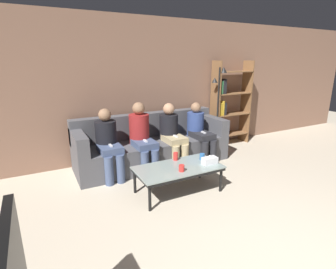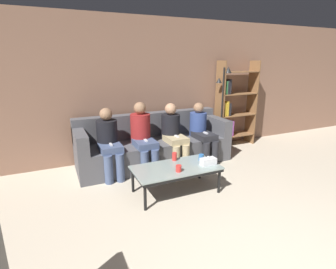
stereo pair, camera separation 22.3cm
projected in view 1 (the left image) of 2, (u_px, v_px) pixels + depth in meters
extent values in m
cube|color=#8C6651|center=(140.00, 89.00, 4.93)|extent=(12.00, 0.06, 2.60)
cube|color=#515156|center=(154.00, 152.00, 4.74)|extent=(2.74, 0.86, 0.45)
cube|color=#515156|center=(146.00, 125.00, 4.90)|extent=(2.74, 0.20, 0.44)
cube|color=#515156|center=(79.00, 142.00, 4.07)|extent=(0.18, 0.86, 0.31)
cube|color=#515156|center=(212.00, 124.00, 5.21)|extent=(0.18, 0.86, 0.31)
cube|color=#8C9E99|center=(178.00, 167.00, 3.68)|extent=(1.21, 0.63, 0.02)
cube|color=black|center=(178.00, 169.00, 3.69)|extent=(1.19, 0.62, 0.04)
cylinder|color=black|center=(150.00, 199.00, 3.26)|extent=(0.04, 0.04, 0.33)
cylinder|color=black|center=(221.00, 181.00, 3.76)|extent=(0.04, 0.04, 0.33)
cylinder|color=black|center=(135.00, 182.00, 3.72)|extent=(0.04, 0.04, 0.33)
cylinder|color=black|center=(200.00, 168.00, 4.21)|extent=(0.04, 0.04, 0.33)
cylinder|color=red|center=(182.00, 168.00, 3.51)|extent=(0.08, 0.08, 0.09)
cylinder|color=red|center=(176.00, 156.00, 3.91)|extent=(0.07, 0.07, 0.12)
cylinder|color=#3372BF|center=(202.00, 157.00, 3.93)|extent=(0.08, 0.08, 0.09)
cube|color=white|center=(210.00, 161.00, 3.77)|extent=(0.22, 0.12, 0.10)
sphere|color=white|center=(210.00, 157.00, 3.75)|extent=(0.04, 0.04, 0.04)
cube|color=brown|center=(215.00, 105.00, 5.54)|extent=(0.02, 0.32, 1.82)
cube|color=brown|center=(246.00, 102.00, 5.93)|extent=(0.02, 0.32, 1.82)
cube|color=brown|center=(229.00, 134.00, 5.92)|extent=(0.87, 0.32, 0.02)
cube|color=red|center=(217.00, 128.00, 5.72)|extent=(0.05, 0.24, 0.32)
cube|color=gold|center=(219.00, 127.00, 5.74)|extent=(0.04, 0.24, 0.35)
cube|color=#8E4293|center=(221.00, 127.00, 5.76)|extent=(0.03, 0.24, 0.35)
cube|color=red|center=(222.00, 127.00, 5.79)|extent=(0.05, 0.24, 0.32)
cube|color=#8E4293|center=(225.00, 127.00, 5.82)|extent=(0.05, 0.24, 0.34)
cube|color=brown|center=(230.00, 114.00, 5.80)|extent=(0.87, 0.32, 0.02)
cube|color=gold|center=(218.00, 109.00, 5.60)|extent=(0.04, 0.24, 0.28)
cube|color=gold|center=(220.00, 108.00, 5.62)|extent=(0.04, 0.24, 0.31)
cube|color=#232328|center=(222.00, 108.00, 5.65)|extent=(0.05, 0.24, 0.27)
cube|color=brown|center=(232.00, 93.00, 5.67)|extent=(0.87, 0.32, 0.02)
cube|color=#38844C|center=(219.00, 87.00, 5.48)|extent=(0.04, 0.24, 0.27)
cube|color=#232328|center=(221.00, 87.00, 5.49)|extent=(0.04, 0.24, 0.28)
cube|color=#232328|center=(222.00, 86.00, 5.51)|extent=(0.04, 0.24, 0.31)
cube|color=brown|center=(233.00, 72.00, 5.55)|extent=(0.87, 0.32, 0.02)
cylinder|color=black|center=(216.00, 148.00, 5.64)|extent=(0.26, 0.26, 0.02)
cylinder|color=black|center=(218.00, 109.00, 5.41)|extent=(0.03, 0.03, 1.70)
cone|color=black|center=(224.00, 70.00, 5.24)|extent=(0.14, 0.14, 0.12)
cone|color=black|center=(215.00, 80.00, 5.25)|extent=(0.12, 0.12, 0.10)
cylinder|color=#47567A|center=(109.00, 171.00, 3.94)|extent=(0.13, 0.13, 0.45)
cylinder|color=#47567A|center=(121.00, 169.00, 4.02)|extent=(0.13, 0.13, 0.45)
cube|color=#47567A|center=(110.00, 149.00, 4.07)|extent=(0.34, 0.40, 0.10)
cylinder|color=black|center=(106.00, 135.00, 4.20)|extent=(0.34, 0.34, 0.45)
sphere|color=#997051|center=(105.00, 115.00, 4.11)|extent=(0.20, 0.20, 0.20)
cube|color=white|center=(111.00, 146.00, 4.02)|extent=(0.04, 0.12, 0.02)
cylinder|color=#47567A|center=(145.00, 165.00, 4.16)|extent=(0.13, 0.13, 0.45)
cylinder|color=#47567A|center=(155.00, 163.00, 4.24)|extent=(0.13, 0.13, 0.45)
cube|color=#47567A|center=(144.00, 144.00, 4.31)|extent=(0.34, 0.44, 0.10)
cylinder|color=maroon|center=(139.00, 129.00, 4.44)|extent=(0.34, 0.34, 0.51)
sphere|color=#997051|center=(139.00, 108.00, 4.35)|extent=(0.21, 0.21, 0.21)
cube|color=white|center=(145.00, 141.00, 4.26)|extent=(0.04, 0.12, 0.02)
cylinder|color=tan|center=(176.00, 159.00, 4.43)|extent=(0.13, 0.13, 0.45)
cylinder|color=tan|center=(185.00, 157.00, 4.51)|extent=(0.13, 0.13, 0.45)
cube|color=tan|center=(174.00, 139.00, 4.57)|extent=(0.33, 0.42, 0.10)
cylinder|color=black|center=(169.00, 127.00, 4.70)|extent=(0.33, 0.33, 0.45)
sphere|color=tan|center=(169.00, 109.00, 4.61)|extent=(0.20, 0.20, 0.20)
cube|color=white|center=(176.00, 136.00, 4.52)|extent=(0.04, 0.12, 0.02)
cylinder|color=#28282D|center=(205.00, 154.00, 4.65)|extent=(0.13, 0.13, 0.45)
cylinder|color=#28282D|center=(213.00, 152.00, 4.73)|extent=(0.13, 0.13, 0.45)
cube|color=#28282D|center=(202.00, 135.00, 4.81)|extent=(0.32, 0.46, 0.10)
cylinder|color=#334784|center=(195.00, 124.00, 4.96)|extent=(0.32, 0.32, 0.44)
sphere|color=#997051|center=(196.00, 107.00, 4.87)|extent=(0.19, 0.19, 0.19)
cube|color=white|center=(204.00, 132.00, 4.75)|extent=(0.04, 0.12, 0.02)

